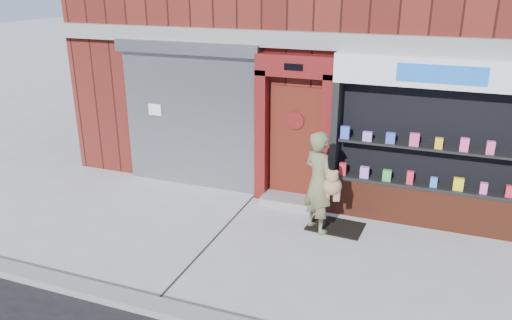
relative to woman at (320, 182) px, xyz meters
The scene contains 6 objects.
ground 1.25m from the woman, 91.48° to the right, with size 80.00×80.00×0.00m, color #9E9E99.
shutter_bay 3.31m from the woman, 160.47° to the left, with size 3.10×0.30×3.04m.
red_door_bay 1.38m from the woman, 127.53° to the left, with size 1.52×0.58×2.90m.
pharmacy_bay 2.02m from the woman, 29.06° to the left, with size 3.50×0.41×3.00m.
woman is the anchor object (origin of this frame).
doormat 0.97m from the woman, 37.28° to the left, with size 0.96×0.67×0.02m, color black.
Camera 1 is at (1.79, -6.89, 4.20)m, focal length 35.00 mm.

